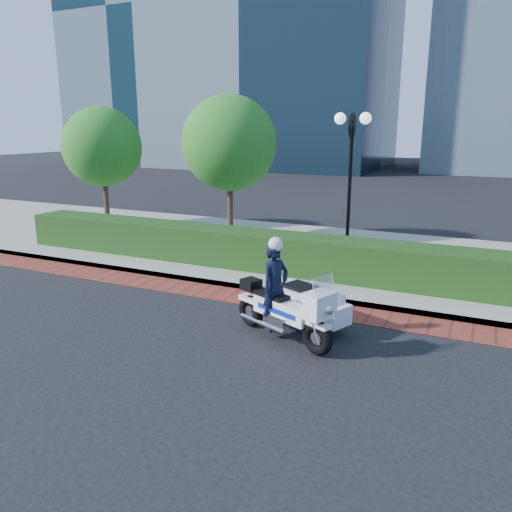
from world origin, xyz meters
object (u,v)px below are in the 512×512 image
at_px(tree_b, 229,143).
at_px(lamppost, 351,164).
at_px(police_motorcycle, 291,301).
at_px(tree_a, 102,147).

bearing_deg(tree_b, lamppost, -16.11).
xyz_separation_m(tree_b, police_motorcycle, (4.78, -6.53, -2.75)).
bearing_deg(tree_a, lamppost, -7.41).
height_order(tree_a, tree_b, tree_b).
bearing_deg(lamppost, police_motorcycle, -86.88).
relative_size(lamppost, police_motorcycle, 1.80).
xyz_separation_m(tree_a, tree_b, (5.50, 0.00, 0.21)).
relative_size(tree_a, tree_b, 0.94).
distance_m(lamppost, police_motorcycle, 5.71).
distance_m(tree_a, tree_b, 5.50).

